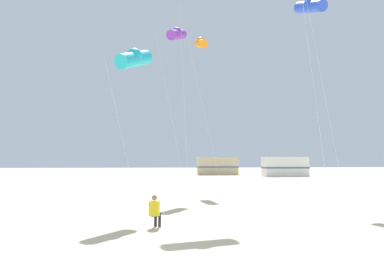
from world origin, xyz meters
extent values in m
cube|color=yellow|center=(-0.26, 6.04, 0.68)|extent=(0.39, 0.32, 0.52)
sphere|color=#9E704C|center=(-0.26, 6.04, 1.06)|extent=(0.20, 0.20, 0.20)
cylinder|color=#2D2D38|center=(-0.12, 6.19, 0.44)|extent=(0.24, 0.38, 0.13)
cylinder|color=#2D2D38|center=(-0.07, 6.34, 0.21)|extent=(0.11, 0.11, 0.42)
cylinder|color=#2D2D38|center=(-0.27, 6.24, 0.44)|extent=(0.24, 0.38, 0.13)
cylinder|color=#2D2D38|center=(-0.22, 6.39, 0.21)|extent=(0.11, 0.11, 0.42)
cylinder|color=silver|center=(1.11, 11.76, 6.27)|extent=(0.56, 0.96, 12.54)
cylinder|color=silver|center=(3.20, 20.14, 5.99)|extent=(2.73, 0.25, 11.98)
cylinder|color=orange|center=(3.08, 21.50, 11.98)|extent=(0.92, 2.55, 1.48)
sphere|color=orange|center=(3.08, 21.50, 12.13)|extent=(0.76, 0.76, 0.76)
cylinder|color=silver|center=(-1.79, 8.74, 3.56)|extent=(1.78, 0.89, 7.12)
cylinder|color=#1EB2D1|center=(-1.35, 9.62, 7.12)|extent=(1.74, 2.55, 1.48)
sphere|color=#1EB2D1|center=(-1.35, 9.62, 7.27)|extent=(0.76, 0.76, 0.76)
cylinder|color=silver|center=(9.03, 11.97, 5.78)|extent=(2.13, 0.51, 11.57)
cylinder|color=blue|center=(8.78, 13.03, 11.57)|extent=(1.25, 2.59, 1.48)
sphere|color=blue|center=(8.78, 13.03, 11.72)|extent=(0.76, 0.76, 0.76)
cylinder|color=silver|center=(5.98, 6.71, 5.93)|extent=(0.65, 1.32, 11.86)
cylinder|color=silver|center=(0.50, 16.73, 5.67)|extent=(2.19, 0.95, 11.33)
cylinder|color=purple|center=(0.97, 17.82, 11.33)|extent=(1.63, 2.57, 1.48)
sphere|color=purple|center=(0.97, 17.82, 11.48)|extent=(0.76, 0.76, 0.76)
cube|color=#C6B28C|center=(8.75, 49.62, 1.40)|extent=(6.44, 2.41, 2.80)
cube|color=#4C608C|center=(8.75, 49.62, 1.26)|extent=(6.48, 2.45, 0.24)
cube|color=white|center=(17.71, 43.51, 1.40)|extent=(6.50, 2.59, 2.80)
cube|color=#4C608C|center=(17.71, 43.51, 1.26)|extent=(6.54, 2.64, 0.24)
camera|label=1|loc=(0.03, -6.81, 2.41)|focal=33.12mm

